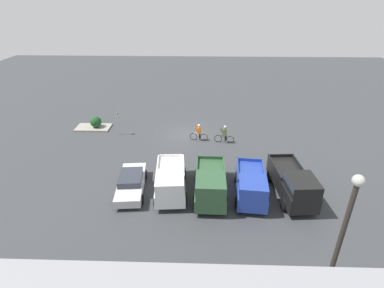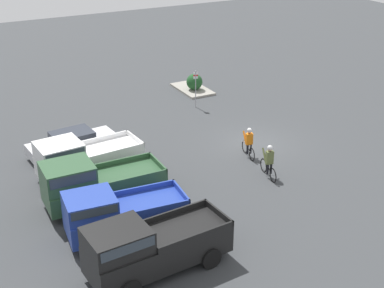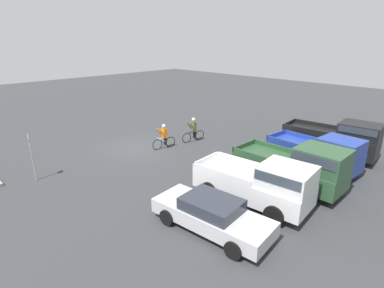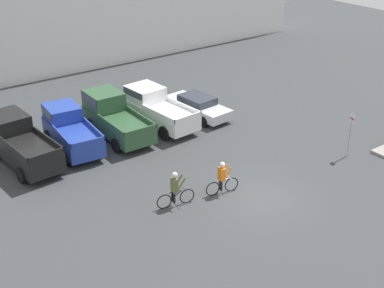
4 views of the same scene
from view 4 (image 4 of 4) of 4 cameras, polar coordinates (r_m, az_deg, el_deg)
The scene contains 10 objects.
ground_plane at distance 25.50m, azimuth 7.13°, elevation -5.63°, with size 80.00×80.00×0.00m, color #383A3D.
warehouse_building at distance 46.55m, azimuth -16.69°, elevation 12.78°, with size 47.17×10.73×6.97m.
pickup_truck_0 at distance 29.31m, azimuth -17.92°, elevation 0.30°, with size 2.45×5.58×2.33m.
pickup_truck_1 at distance 30.35m, azimuth -12.93°, elevation 1.58°, with size 2.47×5.09×2.10m.
pickup_truck_2 at distance 31.45m, azimuth -8.44°, elevation 3.06°, with size 2.34×5.44×2.30m.
pickup_truck_3 at distance 32.44m, azimuth -3.86°, elevation 3.92°, with size 2.51×5.27×2.17m.
sedan_0 at distance 33.81m, azimuth 0.56°, elevation 4.11°, with size 2.25×4.91×1.33m.
cyclist_0 at distance 25.24m, azimuth 3.23°, elevation -3.60°, with size 1.72×0.53×1.69m.
cyclist_1 at distance 24.24m, azimuth -1.81°, elevation -4.79°, with size 1.85×0.54×1.76m.
fire_lane_sign at distance 29.52m, azimuth 16.54°, elevation 1.37°, with size 0.11×0.29×2.54m.
Camera 4 is at (-15.28, -15.50, 13.29)m, focal length 50.00 mm.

